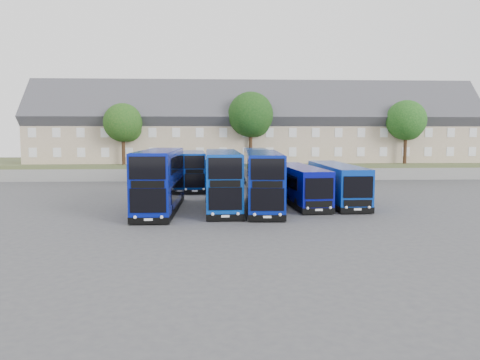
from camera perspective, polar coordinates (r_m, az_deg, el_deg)
name	(u,v)px	position (r m, az deg, el deg)	size (l,w,h in m)	color
ground	(250,213)	(34.85, 1.21, -4.08)	(120.00, 120.00, 0.00)	#414146
retaining_wall	(236,175)	(58.53, -0.55, 0.65)	(70.00, 0.40, 1.50)	slate
earth_bank	(233,167)	(68.47, -0.92, 1.60)	(80.00, 20.00, 2.00)	brown
terrace_row	(255,128)	(64.48, 1.89, 6.32)	(60.00, 10.40, 11.20)	tan
dd_front_left	(160,181)	(36.13, -9.73, -0.17)	(2.88, 11.68, 4.62)	#071488
dd_front_mid	(223,181)	(36.66, -2.15, -0.12)	(2.75, 11.30, 4.47)	#08379E
dd_front_right	(263,182)	(36.39, 2.87, -0.20)	(3.19, 11.28, 4.43)	navy
dd_rear_left	(194,171)	(49.93, -5.63, 1.10)	(2.81, 10.01, 3.93)	navy
dd_rear_right	(258,169)	(51.03, 2.16, 1.35)	(2.41, 10.45, 4.15)	#083EA1
coach_east_a	(300,185)	(39.70, 7.30, -0.66)	(3.15, 11.67, 3.15)	#070C89
coach_east_b	(336,184)	(40.73, 11.68, -0.49)	(2.58, 11.99, 3.27)	#0935A7
tree_west	(124,124)	(60.41, -13.93, 6.63)	(4.80, 4.80, 7.65)	#382314
tree_mid	(252,116)	(60.06, 1.45, 7.77)	(5.76, 5.76, 9.18)	#382314
tree_east	(407,122)	(64.30, 19.67, 6.70)	(5.12, 5.12, 8.16)	#382314
tree_far	(428,121)	(73.13, 21.92, 6.73)	(5.44, 5.44, 8.67)	#382314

